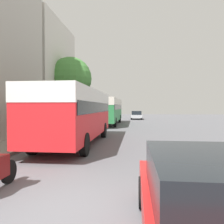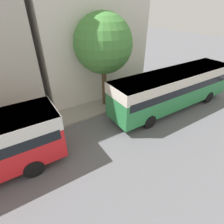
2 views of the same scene
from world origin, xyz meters
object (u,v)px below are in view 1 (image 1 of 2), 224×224
Objects in this scene: bus_lead at (76,109)px; car_crossing at (210,202)px; bus_following at (108,108)px; car_far_curb at (137,115)px.

car_crossing is at bearing -63.57° from bus_lead.
bus_following is 23.12m from car_crossing.
bus_lead is 13.92m from bus_following.
bus_lead is 25.64m from car_far_curb.
bus_following is (0.08, 13.92, 0.03)m from bus_lead.
car_crossing is (4.36, -8.77, -1.21)m from bus_lead.
bus_lead is at bearing 116.43° from car_crossing.
car_far_curb is (3.45, 11.45, -1.25)m from bus_following.
bus_following is at bearing -106.75° from car_far_curb.
bus_lead is 2.17× the size of car_far_curb.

